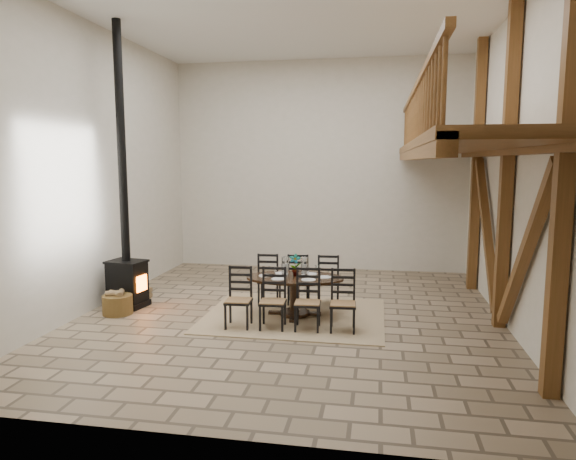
% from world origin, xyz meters
% --- Properties ---
extents(ground, '(8.00, 8.00, 0.00)m').
position_xyz_m(ground, '(0.00, 0.00, 0.00)').
color(ground, '#9A8366').
rests_on(ground, ground).
extents(room_shell, '(7.02, 8.02, 5.01)m').
position_xyz_m(room_shell, '(1.19, 0.00, 3.01)').
color(room_shell, silver).
rests_on(room_shell, ground).
extents(rug, '(3.00, 2.50, 0.02)m').
position_xyz_m(rug, '(0.09, -0.03, 0.01)').
color(rug, tan).
rests_on(rug, ground).
extents(dining_table, '(2.05, 1.93, 1.06)m').
position_xyz_m(dining_table, '(0.09, -0.10, 0.36)').
color(dining_table, black).
rests_on(dining_table, ground).
extents(wood_stove, '(0.73, 0.61, 5.00)m').
position_xyz_m(wood_stove, '(-2.99, 0.02, 1.13)').
color(wood_stove, black).
rests_on(wood_stove, ground).
extents(log_basket, '(0.51, 0.51, 0.42)m').
position_xyz_m(log_basket, '(-2.94, -0.45, 0.18)').
color(log_basket, brown).
rests_on(log_basket, ground).
extents(log_stack, '(0.41, 0.42, 0.22)m').
position_xyz_m(log_stack, '(-3.00, 0.53, 0.11)').
color(log_stack, '#9D8358').
rests_on(log_stack, ground).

